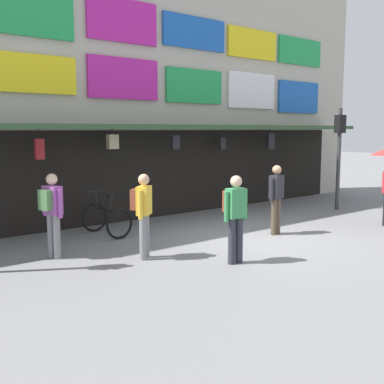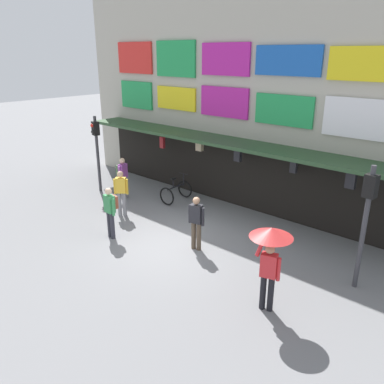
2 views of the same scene
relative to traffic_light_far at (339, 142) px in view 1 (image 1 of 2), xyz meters
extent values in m
plane|color=slate|center=(-5.02, -1.42, -2.14)|extent=(80.00, 80.00, 0.00)
cube|color=#B2AD9E|center=(-5.02, 3.18, 1.86)|extent=(18.00, 1.20, 8.00)
cube|color=#2D4C2D|center=(-5.02, 1.88, 0.46)|extent=(15.30, 1.40, 0.12)
cube|color=green|center=(-8.71, 2.53, 3.23)|extent=(2.08, 0.08, 1.37)
cube|color=#B71E93|center=(-6.25, 2.53, 3.24)|extent=(2.11, 0.08, 1.12)
cube|color=blue|center=(-3.79, 2.53, 3.23)|extent=(2.32, 0.08, 0.93)
cube|color=yellow|center=(-1.33, 2.53, 3.18)|extent=(2.21, 0.08, 0.94)
cube|color=green|center=(1.13, 2.53, 3.17)|extent=(2.31, 0.08, 0.93)
cube|color=yellow|center=(-8.71, 2.53, 1.70)|extent=(2.11, 0.08, 0.91)
cube|color=#B71E93|center=(-6.25, 2.53, 1.75)|extent=(2.15, 0.08, 1.09)
cube|color=green|center=(-3.79, 2.53, 1.68)|extent=(2.11, 0.08, 1.00)
cube|color=white|center=(-1.33, 2.53, 1.67)|extent=(2.14, 0.08, 1.16)
cube|color=blue|center=(1.13, 2.53, 1.55)|extent=(2.18, 0.08, 1.12)
cylinder|color=black|center=(-8.91, 1.88, 0.29)|extent=(0.02, 0.02, 0.22)
cube|color=maroon|center=(-8.91, 1.88, -0.05)|extent=(0.21, 0.12, 0.47)
cylinder|color=black|center=(-6.95, 1.98, 0.33)|extent=(0.02, 0.02, 0.13)
cube|color=tan|center=(-6.95, 1.98, 0.08)|extent=(0.28, 0.17, 0.37)
cylinder|color=black|center=(-5.06, 1.85, 0.32)|extent=(0.02, 0.02, 0.17)
cube|color=#232328|center=(-5.06, 1.85, 0.04)|extent=(0.25, 0.15, 0.38)
cylinder|color=black|center=(-3.04, 2.12, 0.27)|extent=(0.02, 0.02, 0.26)
cube|color=#232328|center=(-3.04, 2.12, -0.04)|extent=(0.21, 0.13, 0.36)
cylinder|color=black|center=(-1.10, 1.89, 0.34)|extent=(0.02, 0.02, 0.13)
cube|color=#232328|center=(-1.10, 1.89, 0.01)|extent=(0.28, 0.17, 0.51)
cube|color=black|center=(-5.02, 2.56, -0.89)|extent=(15.30, 0.04, 2.50)
cylinder|color=#38383D|center=(0.00, -0.01, -0.54)|extent=(0.12, 0.12, 3.20)
cube|color=black|center=(0.00, -0.01, 0.56)|extent=(0.31, 0.28, 0.56)
sphere|color=black|center=(0.02, 0.12, 0.69)|extent=(0.15, 0.15, 0.15)
sphere|color=#19DB3D|center=(0.02, 0.12, 0.43)|extent=(0.15, 0.15, 0.15)
torus|color=black|center=(-7.59, 1.83, -1.78)|extent=(0.72, 0.10, 0.72)
torus|color=black|center=(-7.53, 0.73, -1.78)|extent=(0.72, 0.10, 0.72)
cylinder|color=black|center=(-7.56, 1.28, -1.53)|extent=(0.10, 0.99, 0.05)
cylinder|color=black|center=(-7.56, 1.11, -1.36)|extent=(0.04, 0.04, 0.35)
cube|color=black|center=(-7.56, 1.11, -1.17)|extent=(0.11, 0.21, 0.06)
cylinder|color=black|center=(-7.59, 1.74, -1.36)|extent=(0.04, 0.04, 0.50)
cylinder|color=black|center=(-7.59, 1.74, -1.11)|extent=(0.44, 0.06, 0.04)
cylinder|color=#2D2D38|center=(-6.78, -2.44, -1.70)|extent=(0.14, 0.14, 0.88)
cylinder|color=#2D2D38|center=(-6.96, -2.42, -1.70)|extent=(0.14, 0.14, 0.88)
cube|color=#388E51|center=(-6.87, -2.43, -0.98)|extent=(0.38, 0.26, 0.56)
sphere|color=beige|center=(-6.87, -2.43, -0.57)|extent=(0.22, 0.22, 0.22)
cylinder|color=#388E51|center=(-6.65, -2.45, -1.03)|extent=(0.09, 0.09, 0.56)
cylinder|color=#388E51|center=(-7.09, -2.40, -1.03)|extent=(0.09, 0.09, 0.56)
cube|color=brown|center=(-6.85, -2.27, -0.96)|extent=(0.29, 0.19, 0.40)
cylinder|color=gray|center=(-7.96, -1.00, -1.70)|extent=(0.14, 0.14, 0.88)
cylinder|color=gray|center=(-8.10, -1.12, -1.70)|extent=(0.14, 0.14, 0.88)
cube|color=gold|center=(-8.03, -1.06, -0.98)|extent=(0.42, 0.40, 0.56)
sphere|color=tan|center=(-8.03, -1.06, -0.57)|extent=(0.22, 0.22, 0.22)
cylinder|color=gold|center=(-7.85, -0.92, -1.03)|extent=(0.09, 0.09, 0.56)
cylinder|color=gold|center=(-8.20, -1.20, -1.03)|extent=(0.09, 0.09, 0.56)
cube|color=brown|center=(-8.13, -0.94, -0.96)|extent=(0.32, 0.30, 0.40)
cylinder|color=gray|center=(-9.41, 0.20, -1.70)|extent=(0.14, 0.14, 0.88)
cylinder|color=gray|center=(-9.36, 0.03, -1.70)|extent=(0.14, 0.14, 0.88)
cube|color=#9E4CA8|center=(-9.38, 0.12, -0.98)|extent=(0.31, 0.41, 0.56)
sphere|color=beige|center=(-9.38, 0.12, -0.57)|extent=(0.22, 0.22, 0.22)
cylinder|color=#9E4CA8|center=(-9.44, 0.33, -1.03)|extent=(0.09, 0.09, 0.56)
cylinder|color=#9E4CA8|center=(-9.32, -0.09, -1.03)|extent=(0.09, 0.09, 0.56)
cube|color=#477042|center=(-9.54, 0.07, -0.96)|extent=(0.23, 0.31, 0.40)
cylinder|color=brown|center=(-4.41, -1.23, -1.70)|extent=(0.14, 0.14, 0.88)
cylinder|color=brown|center=(-4.23, -1.19, -1.70)|extent=(0.14, 0.14, 0.88)
cube|color=#232328|center=(-4.32, -1.21, -0.98)|extent=(0.40, 0.29, 0.56)
sphere|color=#A87A5B|center=(-4.32, -1.21, -0.57)|extent=(0.22, 0.22, 0.22)
cylinder|color=#232328|center=(-4.54, -1.25, -1.03)|extent=(0.09, 0.09, 0.56)
cylinder|color=#232328|center=(-4.11, -1.17, -1.03)|extent=(0.09, 0.09, 0.56)
camera|label=1|loc=(-13.12, -8.79, 0.39)|focal=44.85mm
camera|label=2|loc=(2.57, -9.11, 3.49)|focal=36.34mm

